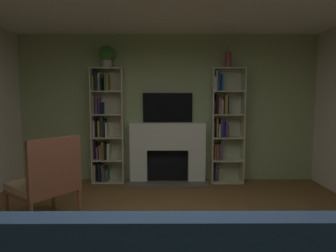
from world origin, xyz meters
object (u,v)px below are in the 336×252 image
at_px(tv, 168,108).
at_px(potted_plant, 107,55).
at_px(fireplace, 168,150).
at_px(vase_with_flowers, 229,59).
at_px(bookshelf_left, 106,128).
at_px(armchair, 47,180).
at_px(bookshelf_right, 224,125).

bearing_deg(tv, potted_plant, -173.79).
distance_m(fireplace, vase_with_flowers, 2.01).
height_order(bookshelf_left, armchair, bookshelf_left).
xyz_separation_m(fireplace, bookshelf_right, (1.04, 0.01, 0.48)).
distance_m(bookshelf_left, potted_plant, 1.33).
xyz_separation_m(potted_plant, vase_with_flowers, (2.21, 0.00, -0.07)).
xyz_separation_m(tv, armchair, (-1.49, -1.95, -0.84)).
distance_m(bookshelf_right, vase_with_flowers, 1.20).
distance_m(fireplace, potted_plant, 2.07).
bearing_deg(tv, vase_with_flowers, -6.19).
bearing_deg(bookshelf_right, bookshelf_left, 179.87).
height_order(vase_with_flowers, armchair, vase_with_flowers).
bearing_deg(armchair, potted_plant, 78.00).
relative_size(bookshelf_right, armchair, 1.91).
height_order(bookshelf_left, potted_plant, potted_plant).
relative_size(vase_with_flowers, armchair, 0.41).
bearing_deg(potted_plant, tv, 6.21).
bearing_deg(armchair, fireplace, 51.13).
xyz_separation_m(bookshelf_left, potted_plant, (0.06, -0.03, 1.33)).
distance_m(bookshelf_left, vase_with_flowers, 2.60).
bearing_deg(bookshelf_right, tv, 175.03).
relative_size(fireplace, potted_plant, 3.71).
bearing_deg(bookshelf_right, potted_plant, -179.21).
bearing_deg(armchair, vase_with_flowers, 35.21).
distance_m(fireplace, bookshelf_left, 1.24).
xyz_separation_m(fireplace, bookshelf_left, (-1.17, 0.01, 0.42)).
bearing_deg(bookshelf_right, fireplace, -179.51).
bearing_deg(vase_with_flowers, armchair, -144.79).
relative_size(potted_plant, vase_with_flowers, 0.89).
xyz_separation_m(bookshelf_right, vase_with_flowers, (0.06, -0.03, 1.19)).
distance_m(bookshelf_left, armchair, 1.95).
xyz_separation_m(fireplace, vase_with_flowers, (1.10, -0.02, 1.68)).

